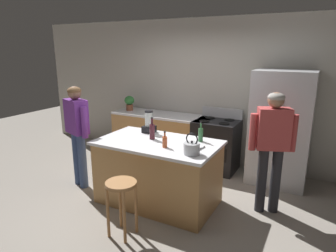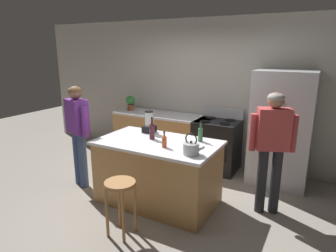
% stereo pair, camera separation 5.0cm
% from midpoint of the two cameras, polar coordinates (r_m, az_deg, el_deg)
% --- Properties ---
extents(ground_plane, '(14.00, 14.00, 0.00)m').
position_cam_midpoint_polar(ground_plane, '(4.41, -2.23, -14.35)').
color(ground_plane, gray).
extents(back_wall, '(8.00, 0.10, 2.70)m').
position_cam_midpoint_polar(back_wall, '(5.68, 7.67, 6.58)').
color(back_wall, '#BCB7AD').
rests_on(back_wall, ground_plane).
extents(kitchen_island, '(1.68, 0.98, 0.91)m').
position_cam_midpoint_polar(kitchen_island, '(4.21, -2.30, -8.90)').
color(kitchen_island, '#B7844C').
rests_on(kitchen_island, ground_plane).
extents(back_counter_run, '(2.00, 0.64, 0.91)m').
position_cam_midpoint_polar(back_counter_run, '(5.85, -1.39, -2.04)').
color(back_counter_run, '#B7844C').
rests_on(back_counter_run, ground_plane).
extents(refrigerator, '(0.90, 0.73, 1.83)m').
position_cam_midpoint_polar(refrigerator, '(5.01, 20.72, -0.44)').
color(refrigerator, '#B7BABF').
rests_on(refrigerator, ground_plane).
extents(stove_range, '(0.76, 0.65, 1.09)m').
position_cam_midpoint_polar(stove_range, '(5.38, 9.03, -3.61)').
color(stove_range, black).
rests_on(stove_range, ground_plane).
extents(person_by_island_left, '(0.59, 0.34, 1.61)m').
position_cam_midpoint_polar(person_by_island_left, '(4.75, -17.50, -0.21)').
color(person_by_island_left, '#384C7A').
rests_on(person_by_island_left, ground_plane).
extents(person_by_sink_right, '(0.58, 0.35, 1.63)m').
position_cam_midpoint_polar(person_by_sink_right, '(4.00, 19.22, -2.89)').
color(person_by_sink_right, '#26262B').
rests_on(person_by_sink_right, ground_plane).
extents(bar_stool, '(0.36, 0.36, 0.68)m').
position_cam_midpoint_polar(bar_stool, '(3.51, -9.44, -12.93)').
color(bar_stool, '#9E6B3D').
rests_on(bar_stool, ground_plane).
extents(potted_plant, '(0.20, 0.20, 0.30)m').
position_cam_midpoint_polar(potted_plant, '(6.11, -7.73, 4.63)').
color(potted_plant, brown).
rests_on(potted_plant, back_counter_run).
extents(blender_appliance, '(0.17, 0.17, 0.34)m').
position_cam_midpoint_polar(blender_appliance, '(4.46, -4.03, 0.53)').
color(blender_appliance, black).
rests_on(blender_appliance, kitchen_island).
extents(bottle_wine, '(0.08, 0.08, 0.32)m').
position_cam_midpoint_polar(bottle_wine, '(4.13, -3.45, -1.00)').
color(bottle_wine, '#471923').
rests_on(bottle_wine, kitchen_island).
extents(bottle_olive_oil, '(0.07, 0.07, 0.28)m').
position_cam_midpoint_polar(bottle_olive_oil, '(4.05, 6.00, -1.59)').
color(bottle_olive_oil, '#2D6638').
rests_on(bottle_olive_oil, kitchen_island).
extents(bottle_cooking_sauce, '(0.06, 0.06, 0.22)m').
position_cam_midpoint_polar(bottle_cooking_sauce, '(3.79, -1.01, -3.02)').
color(bottle_cooking_sauce, '#B24C26').
rests_on(bottle_cooking_sauce, kitchen_island).
extents(tea_kettle, '(0.28, 0.20, 0.27)m').
position_cam_midpoint_polar(tea_kettle, '(3.56, 4.24, -4.26)').
color(tea_kettle, '#B7BABF').
rests_on(tea_kettle, kitchen_island).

